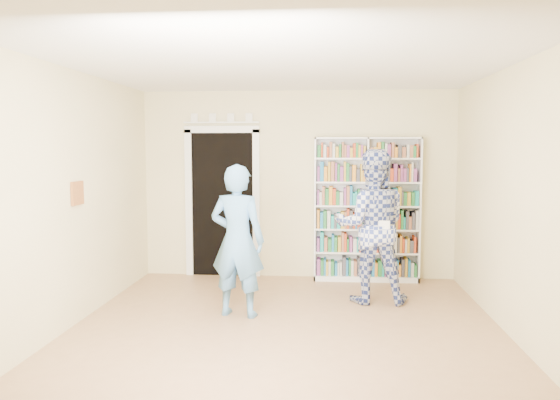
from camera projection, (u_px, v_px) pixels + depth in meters
The scene contains 11 objects.
floor at pixel (285, 333), 5.55m from camera, with size 5.00×5.00×0.00m, color #9B6F4B.
ceiling at pixel (285, 63), 5.29m from camera, with size 5.00×5.00×0.00m, color white.
wall_back at pixel (298, 185), 7.90m from camera, with size 4.50×4.50×0.00m, color beige.
wall_left at pixel (67, 200), 5.61m from camera, with size 5.00×5.00×0.00m, color beige.
wall_right at pixel (518, 203), 5.23m from camera, with size 5.00×5.00×0.00m, color beige.
bookshelf at pixel (367, 209), 7.70m from camera, with size 1.48×0.28×2.03m.
doorway at pixel (223, 196), 7.99m from camera, with size 1.10×0.08×2.43m.
wall_art at pixel (77, 193), 5.80m from camera, with size 0.03×0.25×0.25m, color brown.
man_blue at pixel (237, 241), 6.06m from camera, with size 0.62×0.41×1.70m, color #548ABC.
man_plaid at pixel (371, 226), 6.62m from camera, with size 0.91×0.71×1.87m, color navy.
paper_sheet at pixel (382, 232), 6.35m from camera, with size 0.19×0.01×0.27m, color white.
Camera 1 is at (0.40, -5.38, 1.87)m, focal length 35.00 mm.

